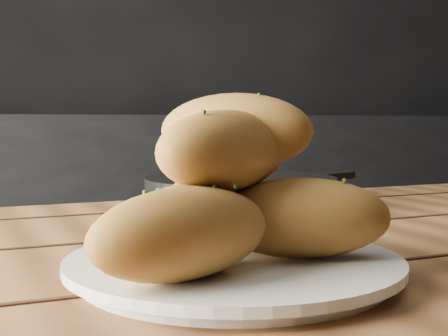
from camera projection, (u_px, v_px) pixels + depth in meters
back_wall at (181, 18)px, 2.87m from camera, size 4.00×0.04×2.70m
counter at (206, 221)px, 2.67m from camera, size 2.80×0.60×0.90m
plate at (234, 267)px, 0.51m from camera, size 0.28×0.28×0.02m
bread_rolls at (223, 194)px, 0.50m from camera, size 0.28×0.24×0.14m
skillet at (242, 191)px, 0.94m from camera, size 0.41×0.29×0.05m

